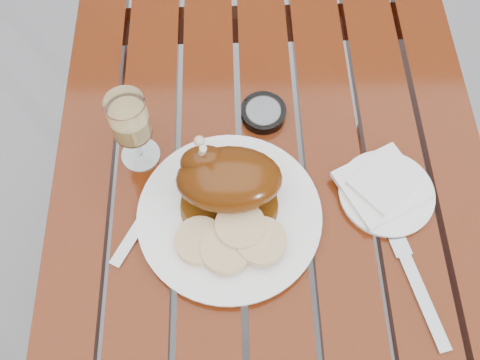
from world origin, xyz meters
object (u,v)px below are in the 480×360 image
dinner_plate (230,216)px  wine_glass (133,131)px  table (266,290)px  ashtray (263,113)px  side_plate (386,193)px

dinner_plate → wine_glass: wine_glass is taller
table → ashtray: size_ratio=13.73×
wine_glass → ashtray: size_ratio=1.93×
table → side_plate: 0.44m
dinner_plate → side_plate: (0.28, 0.04, -0.00)m
table → side_plate: size_ratio=7.03×
wine_glass → side_plate: 0.46m
dinner_plate → side_plate: 0.28m
wine_glass → ashtray: bearing=19.3°
table → ashtray: bearing=92.3°
dinner_plate → side_plate: dinner_plate is taller
dinner_plate → side_plate: bearing=7.6°
table → wine_glass: wine_glass is taller
table → side_plate: bearing=17.1°
table → side_plate: (0.20, 0.06, 0.38)m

